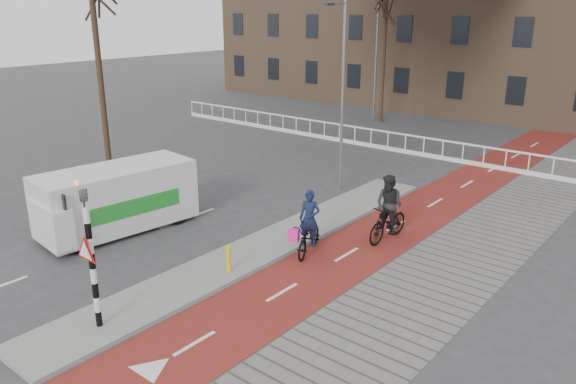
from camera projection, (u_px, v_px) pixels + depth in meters
The scene contains 14 objects.
ground at pixel (185, 304), 13.98m from camera, with size 120.00×120.00×0.00m, color #38383A.
bike_lane at pixel (423, 210), 20.41m from camera, with size 2.50×60.00×0.01m, color maroon.
sidewalk at pixel (500, 228), 18.73m from camera, with size 3.00×60.00×0.01m, color slate.
curb_island at pixel (269, 244), 17.32m from camera, with size 1.80×16.00×0.12m, color gray.
traffic_signal at pixel (90, 251), 12.23m from camera, with size 0.80×0.80×3.68m.
bollard at pixel (229, 258), 15.35m from camera, with size 0.12×0.12×0.75m, color #DBC00C.
cyclist_near at pixel (309, 232), 16.67m from camera, with size 1.25×1.99×1.96m.
cyclist_far at pixel (388, 214), 17.51m from camera, with size 0.95×2.03×2.12m.
van at pixel (117, 198), 18.25m from camera, with size 2.57×5.17×2.13m.
railing at pixel (371, 141), 29.36m from camera, with size 28.00×0.10×0.99m.
tree_left at pixel (99, 64), 24.21m from camera, with size 0.26×0.26×9.37m, color black.
tree_mid at pixel (384, 53), 34.64m from camera, with size 0.26×0.26×8.52m, color black.
streetlight_near at pixel (343, 99), 21.62m from camera, with size 0.12×0.12×7.26m, color slate.
streetlight_left at pixel (376, 56), 35.41m from camera, with size 0.12×0.12×8.07m, color slate.
Camera 1 is at (9.85, -7.93, 7.08)m, focal length 35.00 mm.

